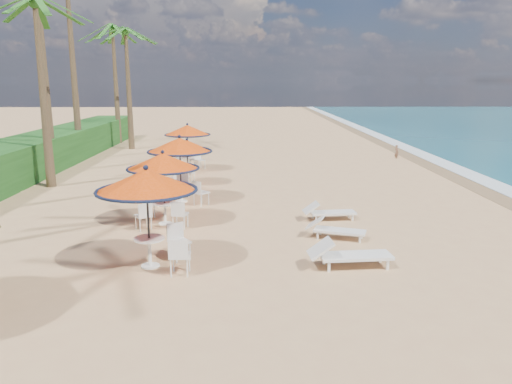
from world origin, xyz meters
The scene contains 16 objects.
ground centered at (0.00, 0.00, 0.00)m, with size 160.00×160.00×0.00m, color tan.
foam_strip centered at (9.30, 10.00, 0.00)m, with size 1.20×140.00×0.04m, color white.
wetsand_band centered at (8.40, 10.00, 0.00)m, with size 1.40×140.00×0.02m, color olive.
scrub_hedge centered at (-13.50, 11.00, 0.90)m, with size 3.00×40.00×1.80m, color #194716.
station_0 centered at (-4.57, -0.24, 2.04)m, with size 2.57×2.57×2.68m.
station_1 centered at (-4.95, 3.70, 1.84)m, with size 2.41×2.41×2.51m.
station_2 centered at (-4.76, 6.89, 1.95)m, with size 2.56×2.56×2.67m.
station_3 centered at (-4.94, 10.25, 1.58)m, with size 2.07×2.07×2.16m.
station_4 centered at (-5.30, 14.03, 1.86)m, with size 2.44×2.44×2.55m.
lounger_near centered at (0.44, -0.38, 0.36)m, with size 2.21×0.85×0.78m.
lounger_mid centered at (0.50, 2.06, 0.30)m, with size 1.89×1.13×0.65m.
lounger_far centered at (0.64, 4.12, 0.30)m, with size 1.87×0.75×0.65m.
palm_3 centered at (-11.10, 9.93, 7.50)m, with size 5.00×5.00×8.25m.
palm_6 centered at (-10.33, 22.79, 7.50)m, with size 5.00×5.00×8.25m.
palm_7 centered at (-12.12, 26.39, 7.96)m, with size 5.00×5.00×8.73m.
person centered at (7.06, 17.80, 0.46)m, with size 0.34×0.22×0.92m, color brown.
Camera 1 is at (-2.12, -12.52, 4.73)m, focal length 35.00 mm.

